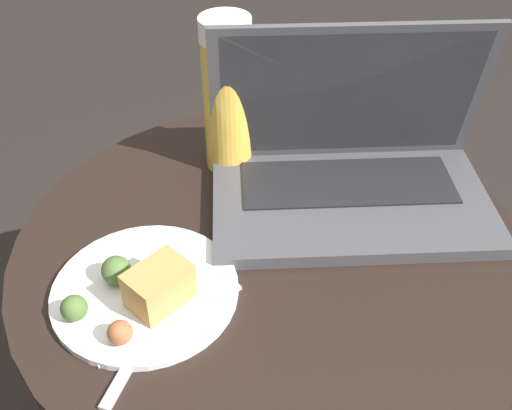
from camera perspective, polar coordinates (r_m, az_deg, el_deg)
table at (r=0.88m, az=1.29°, el=-10.48°), size 0.66×0.66×0.54m
napkin at (r=0.72m, az=-10.38°, el=-8.02°), size 0.22×0.20×0.00m
laptop at (r=0.82m, az=8.93°, el=3.68°), size 0.40×0.27×0.23m
beer_glass at (r=0.84m, az=-2.76°, el=10.33°), size 0.07×0.07×0.23m
snack_plate at (r=0.70m, az=-10.67°, el=-7.95°), size 0.22×0.22×0.06m
fork at (r=0.68m, az=-10.29°, el=-11.88°), size 0.09×0.16×0.00m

